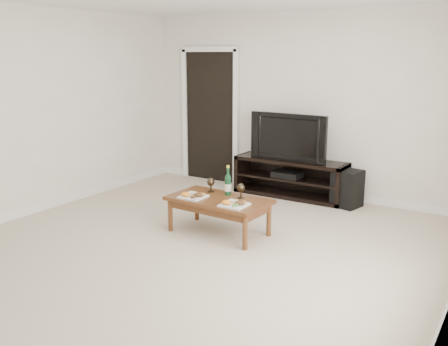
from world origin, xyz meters
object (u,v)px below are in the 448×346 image
subwoofer (347,188)px  coffee_table (219,216)px  media_console (290,178)px  television (291,136)px

subwoofer → coffee_table: subwoofer is taller
media_console → coffee_table: (-0.04, -1.85, -0.07)m
subwoofer → media_console: bearing=-170.3°
television → subwoofer: bearing=-1.0°
coffee_table → television: bearing=88.9°
media_console → television: size_ratio=1.41×
television → coffee_table: size_ratio=1.01×
subwoofer → coffee_table: 2.01m
subwoofer → television: bearing=-170.3°
media_console → television: television is taller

